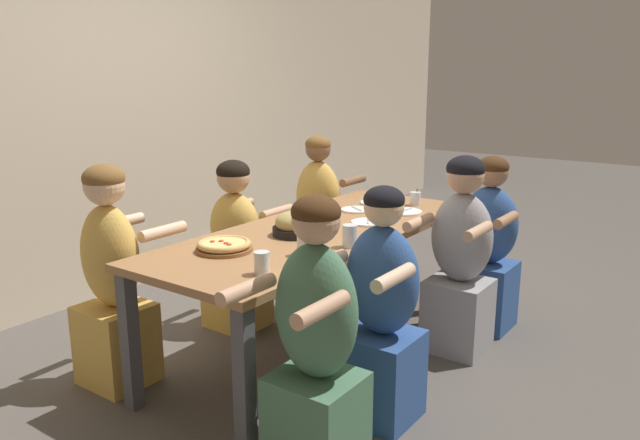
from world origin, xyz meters
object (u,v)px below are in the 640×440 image
(empty_plate_d, at_px, (404,212))
(diner_near_midright, at_px, (460,262))
(drinking_glass_b, at_px, (318,213))
(pizza_board_main, at_px, (224,246))
(drinking_glass_a, at_px, (350,237))
(diner_far_right, at_px, (318,220))
(cocktail_glass_blue, at_px, (415,199))
(drinking_glass_d, at_px, (320,247))
(empty_plate_c, at_px, (376,203))
(skillet_bowl, at_px, (296,225))
(diner_far_left, at_px, (113,284))
(diner_near_midleft, at_px, (381,317))
(empty_plate_b, at_px, (368,222))
(empty_plate_a, at_px, (357,210))
(drinking_glass_e, at_px, (304,244))
(diner_near_right, at_px, (487,251))
(diner_far_center, at_px, (236,251))
(diner_near_left, at_px, (316,352))
(drinking_glass_c, at_px, (262,264))

(empty_plate_d, bearing_deg, diner_near_midright, -108.94)
(drinking_glass_b, bearing_deg, pizza_board_main, 178.44)
(drinking_glass_a, distance_m, diner_far_right, 1.50)
(cocktail_glass_blue, distance_m, drinking_glass_d, 1.35)
(empty_plate_c, relative_size, empty_plate_d, 0.92)
(skillet_bowl, height_order, diner_far_left, diner_far_left)
(empty_plate_d, bearing_deg, diner_near_midleft, -156.76)
(empty_plate_b, relative_size, diner_near_midright, 0.17)
(cocktail_glass_blue, xyz_separation_m, diner_near_midleft, (-1.30, -0.50, -0.27))
(empty_plate_a, distance_m, drinking_glass_e, 1.02)
(diner_near_midleft, xyz_separation_m, diner_far_right, (1.31, 1.30, 0.02))
(empty_plate_c, bearing_deg, diner_near_right, -79.17)
(empty_plate_b, xyz_separation_m, drinking_glass_b, (-0.14, 0.26, 0.05))
(diner_near_midleft, bearing_deg, empty_plate_b, -54.53)
(drinking_glass_d, bearing_deg, pizza_board_main, 110.55)
(diner_far_center, bearing_deg, empty_plate_a, 41.60)
(drinking_glass_a, xyz_separation_m, diner_near_right, (1.12, -0.31, -0.29))
(pizza_board_main, bearing_deg, diner_near_left, -111.20)
(empty_plate_d, distance_m, cocktail_glass_blue, 0.25)
(drinking_glass_b, height_order, diner_near_right, diner_near_right)
(drinking_glass_b, relative_size, drinking_glass_e, 1.09)
(empty_plate_b, relative_size, diner_far_center, 0.18)
(diner_far_center, xyz_separation_m, diner_near_right, (0.91, -1.30, 0.00))
(drinking_glass_c, xyz_separation_m, diner_far_center, (0.80, 0.91, -0.29))
(drinking_glass_e, relative_size, diner_near_midright, 0.09)
(empty_plate_c, bearing_deg, cocktail_glass_blue, -65.19)
(drinking_glass_b, distance_m, drinking_glass_c, 0.99)
(drinking_glass_b, height_order, diner_near_left, diner_near_left)
(pizza_board_main, xyz_separation_m, diner_near_right, (1.54, -0.78, -0.26))
(drinking_glass_c, bearing_deg, drinking_glass_d, -12.26)
(skillet_bowl, distance_m, diner_near_right, 1.32)
(drinking_glass_c, relative_size, drinking_glass_e, 0.95)
(drinking_glass_c, bearing_deg, diner_near_right, -12.88)
(empty_plate_a, height_order, diner_far_left, diner_far_left)
(empty_plate_b, distance_m, diner_near_right, 0.84)
(diner_near_left, bearing_deg, diner_near_right, -90.00)
(drinking_glass_c, relative_size, diner_near_midright, 0.09)
(drinking_glass_c, bearing_deg, diner_near_left, -109.35)
(pizza_board_main, height_order, drinking_glass_a, drinking_glass_a)
(empty_plate_a, bearing_deg, empty_plate_b, -136.06)
(diner_far_left, distance_m, diner_far_right, 1.81)
(empty_plate_a, bearing_deg, diner_near_midright, -92.21)
(empty_plate_c, height_order, diner_near_left, diner_near_left)
(diner_far_center, bearing_deg, pizza_board_main, -50.48)
(empty_plate_b, distance_m, drinking_glass_a, 0.51)
(diner_near_midleft, height_order, diner_far_left, diner_far_left)
(drinking_glass_d, relative_size, drinking_glass_e, 1.06)
(drinking_glass_c, relative_size, diner_far_left, 0.09)
(drinking_glass_c, xyz_separation_m, diner_near_left, (-0.14, -0.39, -0.26))
(drinking_glass_b, distance_m, diner_far_right, 0.97)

